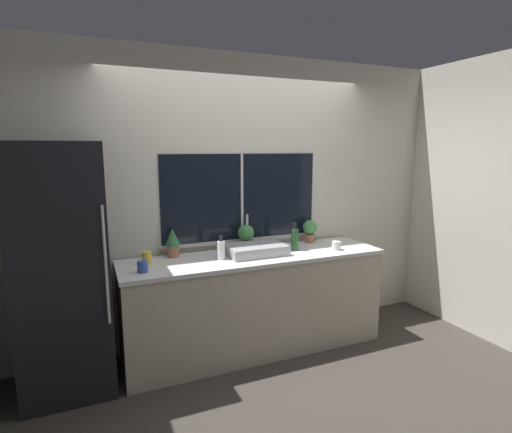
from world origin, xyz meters
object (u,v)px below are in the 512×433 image
Objects in this scene: mug_yellow at (147,258)px; soap_bottle at (221,250)px; bottle_tall at (295,239)px; refrigerator at (63,270)px; mug_blue at (143,266)px; potted_plant_right at (310,230)px; potted_plant_left at (173,241)px; sink at (256,249)px; mug_white at (336,246)px; potted_plant_center at (246,236)px.

soap_bottle is at bearing -10.43° from mug_yellow.
refrigerator is at bearing -179.99° from bottle_tall.
soap_bottle reaches higher than mug_blue.
soap_bottle is (-1.02, -0.24, -0.05)m from potted_plant_right.
bottle_tall is at bearing -11.35° from potted_plant_left.
sink reaches higher than potted_plant_left.
mug_white is at bearing -7.65° from mug_yellow.
mug_white is at bearing -3.46° from refrigerator.
soap_bottle is (1.23, -0.02, 0.04)m from refrigerator.
bottle_tall is 2.91× the size of mug_blue.
potted_plant_right is 2.20× the size of mug_yellow.
refrigerator is 3.63× the size of sink.
soap_bottle is at bearing 173.91° from mug_white.
mug_blue is 0.22m from mug_yellow.
mug_yellow is (-1.63, -0.13, -0.08)m from potted_plant_right.
bottle_tall is (0.73, 0.02, 0.02)m from soap_bottle.
bottle_tall is at bearing 158.88° from mug_white.
sink reaches higher than mug_white.
mug_blue is (0.56, -0.13, -0.00)m from refrigerator.
potted_plant_left is at bearing 28.43° from mug_yellow.
potted_plant_left is 0.47m from mug_blue.
potted_plant_right reaches higher than soap_bottle.
potted_plant_left is at bearing 48.78° from mug_blue.
potted_plant_right is (1.39, 0.00, -0.01)m from potted_plant_left.
soap_bottle is (0.37, -0.24, -0.06)m from potted_plant_left.
refrigerator is 1.58m from potted_plant_center.
mug_blue is 1.10× the size of mug_white.
potted_plant_left is at bearing 168.65° from bottle_tall.
bottle_tall reaches higher than soap_bottle.
potted_plant_left is at bearing 163.96° from sink.
potted_plant_left is 3.12× the size of mug_white.
sink is at bearing -16.04° from potted_plant_left.
soap_bottle is 1.10m from mug_white.
mug_blue is (-0.30, -0.35, -0.10)m from potted_plant_left.
refrigerator reaches higher than soap_bottle.
mug_white is (1.76, -0.01, -0.00)m from mug_blue.
refrigerator is at bearing -171.91° from mug_yellow.
potted_plant_right is (0.69, 0.00, 0.00)m from potted_plant_center.
refrigerator is 2.33m from mug_white.
mug_yellow is (-0.24, -0.13, -0.09)m from potted_plant_left.
potted_plant_left reaches higher than mug_blue.
sink is 2.05× the size of potted_plant_left.
sink is 2.54× the size of soap_bottle.
potted_plant_left is 2.45× the size of mug_yellow.
sink is at bearing -87.27° from potted_plant_center.
potted_plant_right is 0.38m from mug_white.
potted_plant_center is at bearing 36.57° from soap_bottle.
refrigerator reaches higher than potted_plant_left.
potted_plant_right is at bearing 0.00° from potted_plant_left.
mug_blue is (-0.67, -0.10, -0.04)m from soap_bottle.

